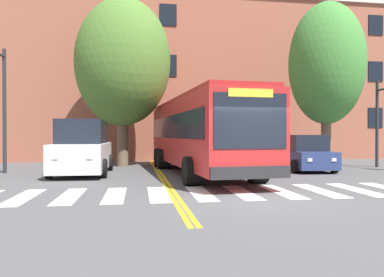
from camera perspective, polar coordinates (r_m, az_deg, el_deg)
ground_plane at (r=10.43m, az=10.76°, el=-8.86°), size 120.00×120.00×0.00m
crosswalk at (r=11.29m, az=7.52°, el=-8.11°), size 15.33×3.05×0.01m
lane_line_yellow_inner at (r=24.79m, az=-6.43°, el=-3.36°), size 0.12×36.00×0.01m
lane_line_yellow_outer at (r=24.80m, az=-6.06°, el=-3.36°), size 0.12×36.00×0.01m
city_bus at (r=16.45m, az=1.09°, el=0.92°), size 3.57×12.05×3.28m
car_white_near_lane at (r=16.85m, az=-16.29°, el=-1.49°), size 2.36×5.09×2.34m
car_navy_far_lane at (r=18.61m, az=16.79°, el=-2.29°), size 2.22×3.87×1.70m
street_tree_curbside_large at (r=21.93m, az=19.78°, el=10.66°), size 5.25×5.41×8.90m
street_tree_curbside_small at (r=20.90m, az=-10.57°, el=11.31°), size 7.08×6.94×9.06m
building_facade at (r=28.90m, az=-4.45°, el=8.78°), size 36.65×8.97×11.64m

